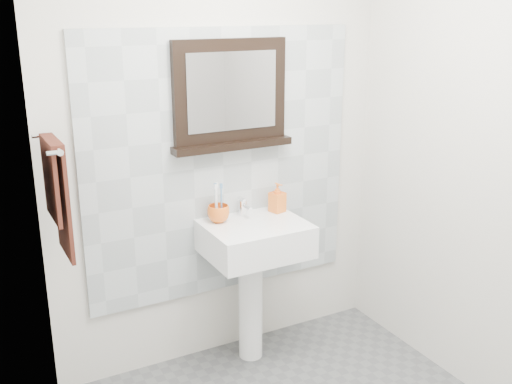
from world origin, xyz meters
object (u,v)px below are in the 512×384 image
at_px(toothbrush_cup, 218,214).
at_px(framed_mirror, 230,97).
at_px(soap_dispenser, 277,198).
at_px(hand_towel, 57,189).
at_px(pedestal_sink, 254,253).

height_order(toothbrush_cup, framed_mirror, framed_mirror).
height_order(soap_dispenser, hand_towel, hand_towel).
bearing_deg(soap_dispenser, framed_mirror, 147.72).
relative_size(toothbrush_cup, framed_mirror, 0.18).
xyz_separation_m(framed_mirror, hand_towel, (-0.98, -0.23, -0.32)).
xyz_separation_m(soap_dispenser, framed_mirror, (-0.25, 0.08, 0.59)).
relative_size(pedestal_sink, hand_towel, 1.75).
height_order(pedestal_sink, hand_towel, hand_towel).
xyz_separation_m(toothbrush_cup, soap_dispenser, (0.37, -0.00, 0.04)).
height_order(toothbrush_cup, hand_towel, hand_towel).
distance_m(toothbrush_cup, framed_mirror, 0.64).
bearing_deg(toothbrush_cup, pedestal_sink, -32.53).
xyz_separation_m(pedestal_sink, toothbrush_cup, (-0.17, 0.11, 0.23)).
bearing_deg(hand_towel, soap_dispenser, 6.66).
bearing_deg(soap_dispenser, pedestal_sink, -167.50).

